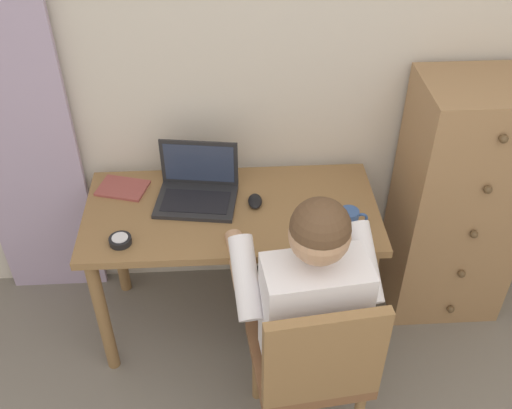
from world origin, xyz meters
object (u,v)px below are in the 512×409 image
at_px(notebook_pad, 123,188).
at_px(coffee_mug, 349,220).
at_px(dresser, 458,203).
at_px(desk_clock, 120,240).
at_px(person_seated, 305,294).
at_px(chair, 313,365).
at_px(computer_mouse, 255,201).
at_px(desk, 232,227).
at_px(laptop, 197,188).

bearing_deg(notebook_pad, coffee_mug, -2.63).
xyz_separation_m(dresser, desk_clock, (-1.49, -0.30, 0.12)).
bearing_deg(dresser, person_seated, -143.36).
distance_m(chair, coffee_mug, 0.60).
height_order(person_seated, coffee_mug, person_seated).
bearing_deg(computer_mouse, person_seated, -71.51).
height_order(desk, coffee_mug, coffee_mug).
height_order(chair, person_seated, person_seated).
xyz_separation_m(computer_mouse, desk_clock, (-0.55, -0.22, -0.00)).
xyz_separation_m(desk, dresser, (1.05, 0.11, 0.00)).
relative_size(person_seated, coffee_mug, 10.03).
distance_m(person_seated, desk_clock, 0.76).
height_order(dresser, laptop, dresser).
height_order(desk, chair, chair).
relative_size(computer_mouse, desk_clock, 1.11).
height_order(laptop, coffee_mug, laptop).
distance_m(desk, person_seated, 0.55).
height_order(desk, person_seated, person_seated).
xyz_separation_m(desk, computer_mouse, (0.10, 0.03, 0.12)).
bearing_deg(desk_clock, desk, 23.13).
relative_size(person_seated, notebook_pad, 5.73).
distance_m(notebook_pad, coffee_mug, 1.01).
xyz_separation_m(laptop, coffee_mug, (0.62, -0.24, -0.00)).
bearing_deg(laptop, notebook_pad, 166.88).
bearing_deg(chair, notebook_pad, 132.71).
height_order(desk, desk_clock, desk_clock).
xyz_separation_m(dresser, notebook_pad, (-1.53, 0.06, 0.11)).
relative_size(desk, coffee_mug, 10.49).
relative_size(desk, computer_mouse, 12.59).
bearing_deg(coffee_mug, laptop, 158.52).
bearing_deg(coffee_mug, desk, 161.84).
relative_size(laptop, computer_mouse, 3.72).
xyz_separation_m(chair, coffee_mug, (0.20, 0.50, 0.26)).
bearing_deg(notebook_pad, chair, -31.29).
relative_size(dresser, coffee_mug, 10.16).
bearing_deg(coffee_mug, chair, -111.49).
distance_m(desk, notebook_pad, 0.52).
xyz_separation_m(person_seated, notebook_pad, (-0.74, 0.64, 0.04)).
height_order(chair, coffee_mug, chair).
distance_m(dresser, notebook_pad, 1.53).
xyz_separation_m(dresser, chair, (-0.77, -0.77, -0.11)).
bearing_deg(desk, dresser, 5.98).
height_order(desk, dresser, dresser).
xyz_separation_m(dresser, coffee_mug, (-0.57, -0.27, 0.15)).
height_order(desk, computer_mouse, computer_mouse).
relative_size(person_seated, laptop, 3.23).
height_order(desk_clock, notebook_pad, desk_clock).
height_order(chair, computer_mouse, chair).
bearing_deg(chair, desk_clock, 147.32).
bearing_deg(desk, desk_clock, -156.87).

